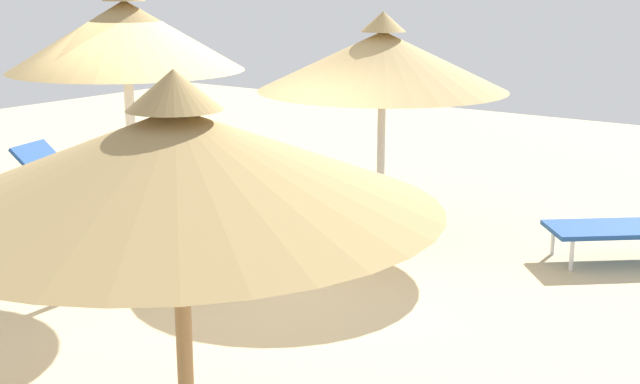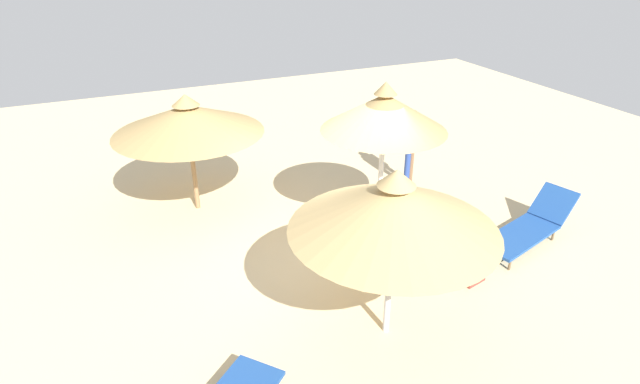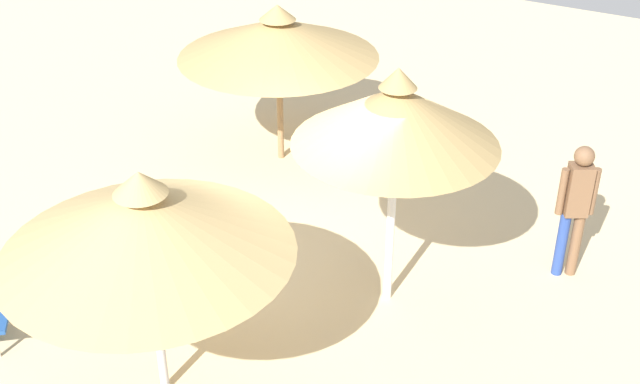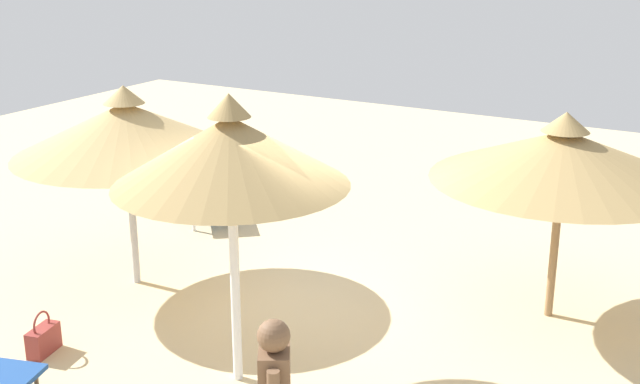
{
  "view_description": "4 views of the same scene",
  "coord_description": "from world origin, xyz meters",
  "px_view_note": "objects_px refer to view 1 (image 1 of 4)",
  "views": [
    {
      "loc": [
        -5.7,
        -5.23,
        2.89
      ],
      "look_at": [
        0.43,
        -0.83,
        1.01
      ],
      "focal_mm": 48.21,
      "sensor_mm": 36.0,
      "label": 1
    },
    {
      "loc": [
        7.22,
        -3.48,
        5.12
      ],
      "look_at": [
        -0.28,
        -0.12,
        0.99
      ],
      "focal_mm": 28.84,
      "sensor_mm": 36.0,
      "label": 2
    },
    {
      "loc": [
        6.99,
        4.25,
        6.05
      ],
      "look_at": [
        0.06,
        0.22,
        1.3
      ],
      "focal_mm": 46.28,
      "sensor_mm": 36.0,
      "label": 3
    },
    {
      "loc": [
        -4.44,
        6.94,
        4.3
      ],
      "look_at": [
        -0.06,
        -0.73,
        1.47
      ],
      "focal_mm": 45.92,
      "sensor_mm": 36.0,
      "label": 4
    }
  ],
  "objects_px": {
    "parasol_umbrella_near_right": "(383,61)",
    "parasol_umbrella_front": "(177,159)",
    "handbag": "(232,206)",
    "lounge_chair_back": "(99,183)",
    "parasol_umbrella_edge": "(126,36)"
  },
  "relations": [
    {
      "from": "parasol_umbrella_near_right",
      "to": "parasol_umbrella_front",
      "type": "bearing_deg",
      "value": -160.9
    },
    {
      "from": "parasol_umbrella_front",
      "to": "handbag",
      "type": "relative_size",
      "value": 6.06
    },
    {
      "from": "lounge_chair_back",
      "to": "handbag",
      "type": "bearing_deg",
      "value": -70.58
    },
    {
      "from": "handbag",
      "to": "parasol_umbrella_front",
      "type": "bearing_deg",
      "value": -141.11
    },
    {
      "from": "parasol_umbrella_near_right",
      "to": "handbag",
      "type": "xyz_separation_m",
      "value": [
        -0.4,
        1.9,
        -1.85
      ]
    },
    {
      "from": "parasol_umbrella_front",
      "to": "parasol_umbrella_edge",
      "type": "bearing_deg",
      "value": 51.86
    },
    {
      "from": "parasol_umbrella_edge",
      "to": "parasol_umbrella_near_right",
      "type": "bearing_deg",
      "value": -27.51
    },
    {
      "from": "lounge_chair_back",
      "to": "parasol_umbrella_edge",
      "type": "bearing_deg",
      "value": -122.54
    },
    {
      "from": "parasol_umbrella_edge",
      "to": "lounge_chair_back",
      "type": "bearing_deg",
      "value": 57.46
    },
    {
      "from": "parasol_umbrella_near_right",
      "to": "parasol_umbrella_front",
      "type": "relative_size",
      "value": 0.94
    },
    {
      "from": "parasol_umbrella_front",
      "to": "handbag",
      "type": "bearing_deg",
      "value": 38.89
    },
    {
      "from": "parasol_umbrella_near_right",
      "to": "lounge_chair_back",
      "type": "xyz_separation_m",
      "value": [
        -1.01,
        3.63,
        -1.69
      ]
    },
    {
      "from": "parasol_umbrella_edge",
      "to": "parasol_umbrella_front",
      "type": "xyz_separation_m",
      "value": [
        -2.34,
        -2.97,
        -0.43
      ]
    },
    {
      "from": "parasol_umbrella_front",
      "to": "lounge_chair_back",
      "type": "distance_m",
      "value": 6.73
    },
    {
      "from": "handbag",
      "to": "lounge_chair_back",
      "type": "bearing_deg",
      "value": 109.42
    }
  ]
}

